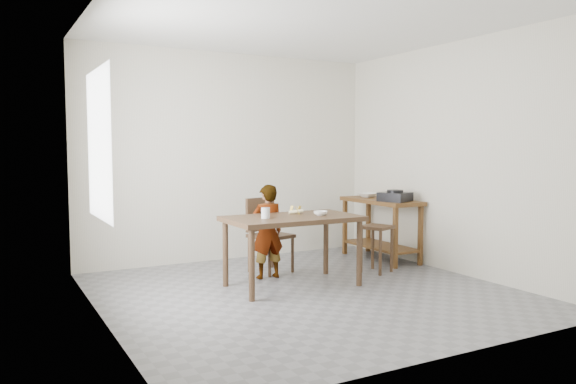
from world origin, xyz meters
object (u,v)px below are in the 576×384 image
dining_table (293,251)px  child (267,232)px  stool (376,249)px  prep_counter (381,229)px  dining_chair (271,235)px

dining_table → child: bearing=98.7°
dining_table → stool: (1.20, 0.12, -0.10)m
prep_counter → dining_chair: (-1.62, 0.01, 0.04)m
prep_counter → stool: bearing=-131.6°
child → stool: size_ratio=1.91×
dining_table → child: (-0.07, 0.46, 0.16)m
prep_counter → stool: 0.79m
dining_table → dining_chair: (0.10, 0.71, 0.06)m
dining_chair → dining_table: bearing=-113.1°
child → dining_chair: child is taller
prep_counter → stool: prep_counter is taller
stool → dining_table: bearing=-174.5°
child → stool: child is taller
dining_table → child: child is taller
prep_counter → child: (-1.79, -0.24, 0.13)m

